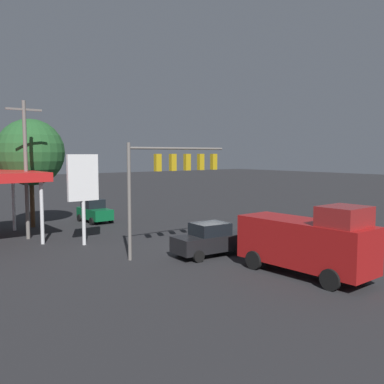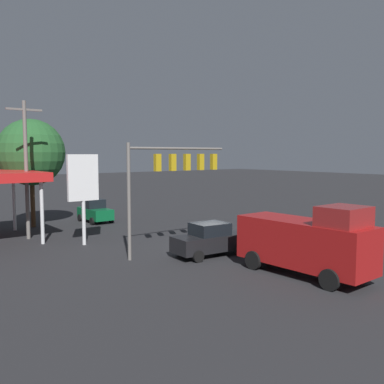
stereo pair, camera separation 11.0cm
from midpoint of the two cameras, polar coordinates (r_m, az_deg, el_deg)
name	(u,v)px [view 1 (the left image)]	position (r m, az deg, el deg)	size (l,w,h in m)	color
ground_plane	(211,246)	(27.56, 2.47, -7.27)	(200.00, 200.00, 0.00)	#262628
traffic_signal_assembly	(172,170)	(25.28, -2.75, 3.01)	(6.91, 0.43, 6.52)	slate
utility_pole	(26,167)	(31.52, -21.37, 3.18)	(2.40, 0.26, 9.51)	slate
price_sign	(83,182)	(28.34, -14.45, 1.34)	(2.05, 0.27, 5.88)	silver
delivery_truck	(307,241)	(21.51, 15.00, -6.36)	(2.71, 6.86, 3.58)	maroon
hatchback_crossing	(94,211)	(38.02, -12.97, -2.50)	(1.97, 3.81, 1.97)	#0C592D
sedan_waiting	(210,239)	(24.95, 2.29, -6.34)	(4.53, 2.33, 1.93)	black
street_tree	(31,152)	(36.53, -20.81, 4.95)	(5.31, 5.31, 8.68)	#4C331E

